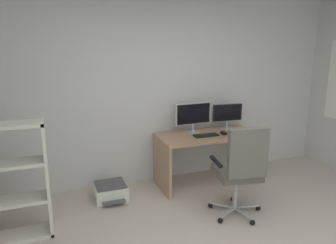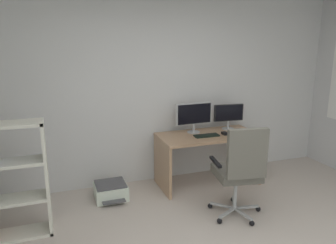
{
  "view_description": "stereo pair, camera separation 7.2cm",
  "coord_description": "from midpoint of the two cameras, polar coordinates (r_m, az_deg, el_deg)",
  "views": [
    {
      "loc": [
        -1.45,
        -2.03,
        1.98
      ],
      "look_at": [
        -0.08,
        1.6,
        1.03
      ],
      "focal_mm": 35.27,
      "sensor_mm": 36.0,
      "label": 1
    },
    {
      "loc": [
        -1.39,
        -2.06,
        1.98
      ],
      "look_at": [
        -0.08,
        1.6,
        1.03
      ],
      "focal_mm": 35.27,
      "sensor_mm": 36.0,
      "label": 2
    }
  ],
  "objects": [
    {
      "name": "wall_back",
      "position": [
        4.66,
        -2.8,
        5.57
      ],
      "size": [
        5.54,
        0.1,
        2.63
      ],
      "primitive_type": "cube",
      "color": "silver",
      "rests_on": "ground"
    },
    {
      "name": "desk",
      "position": [
        4.67,
        6.36,
        -4.38
      ],
      "size": [
        1.39,
        0.67,
        0.72
      ],
      "color": "tan",
      "rests_on": "ground"
    },
    {
      "name": "monitor_main",
      "position": [
        4.62,
        3.91,
        1.25
      ],
      "size": [
        0.54,
        0.18,
        0.42
      ],
      "color": "#B2B5B7",
      "rests_on": "desk"
    },
    {
      "name": "monitor_secondary",
      "position": [
        4.87,
        9.8,
        1.36
      ],
      "size": [
        0.44,
        0.18,
        0.37
      ],
      "color": "#B2B5B7",
      "rests_on": "desk"
    },
    {
      "name": "keyboard",
      "position": [
        4.51,
        6.11,
        -2.31
      ],
      "size": [
        0.34,
        0.14,
        0.02
      ],
      "primitive_type": "cube",
      "rotation": [
        0.0,
        0.0,
        -0.03
      ],
      "color": "black",
      "rests_on": "desk"
    },
    {
      "name": "computer_mouse",
      "position": [
        4.63,
        9.17,
        -1.92
      ],
      "size": [
        0.06,
        0.1,
        0.03
      ],
      "primitive_type": "cube",
      "rotation": [
        0.0,
        0.0,
        -0.01
      ],
      "color": "black",
      "rests_on": "desk"
    },
    {
      "name": "office_chair",
      "position": [
        3.78,
        11.91,
        -7.71
      ],
      "size": [
        0.62,
        0.63,
        1.11
      ],
      "color": "#B7BABC",
      "rests_on": "ground"
    },
    {
      "name": "printer",
      "position": [
        4.41,
        -10.38,
        -11.69
      ],
      "size": [
        0.41,
        0.45,
        0.21
      ],
      "color": "silver",
      "rests_on": "ground"
    }
  ]
}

